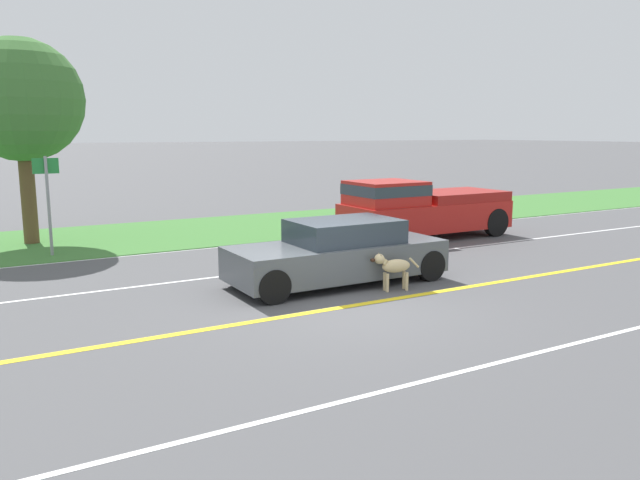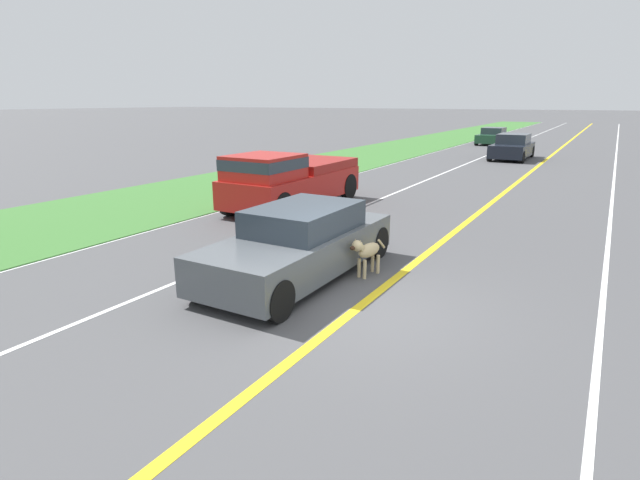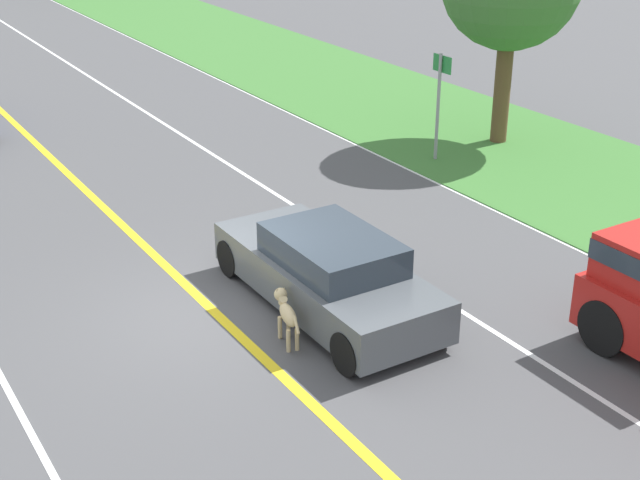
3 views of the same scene
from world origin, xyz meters
name	(u,v)px [view 1 (image 1 of 3)]	position (x,y,z in m)	size (l,w,h in m)	color
ground_plane	(347,307)	(0.00, 0.00, 0.00)	(400.00, 400.00, 0.00)	#4C4C4F
centre_divider_line	(347,306)	(0.00, 0.00, 0.00)	(0.18, 160.00, 0.01)	yellow
lane_edge_line_right	(215,247)	(7.00, 0.00, 0.00)	(0.14, 160.00, 0.01)	white
lane_dash_same_dir	(268,271)	(3.50, 0.00, 0.00)	(0.10, 160.00, 0.01)	white
lane_dash_oncoming	(482,367)	(-3.50, 0.00, 0.00)	(0.10, 160.00, 0.01)	white
grass_verge_right	(182,232)	(10.00, 0.00, 0.01)	(6.00, 160.00, 0.03)	#3D7533
ego_car	(338,253)	(1.68, -0.83, 0.65)	(1.85, 4.69, 1.37)	#51565B
dog	(392,266)	(0.55, -1.44, 0.51)	(0.37, 1.08, 0.81)	#D1B784
pickup_truck	(420,208)	(5.40, -6.04, 0.93)	(2.09, 5.30, 1.80)	red
roadside_tree_right_near	(21,101)	(10.24, 4.42, 4.09)	(3.46, 3.46, 5.85)	brown
street_sign	(48,194)	(7.97, 4.15, 1.64)	(0.11, 0.64, 2.61)	gray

